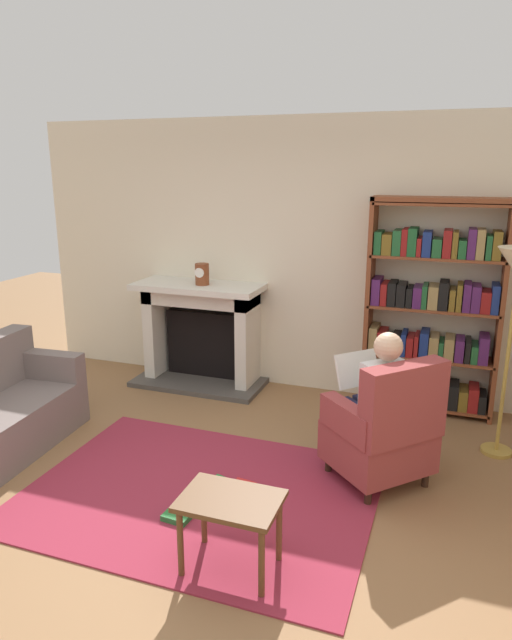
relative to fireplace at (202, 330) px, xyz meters
The scene contains 10 objects.
ground 2.53m from the fireplace, 68.77° to the right, with size 14.00×14.00×0.00m, color olive.
back_wall 1.21m from the fireplace, 15.76° to the left, with size 5.60×0.10×2.70m, color beige.
area_rug 2.26m from the fireplace, 65.92° to the right, with size 2.40×1.80×0.01m, color maroon.
fireplace is the anchor object (origin of this frame).
mantel_clock 0.62m from the fireplace, 58.82° to the right, with size 0.14×0.14×0.21m.
bookshelf 2.32m from the fireplace, ahead, with size 1.18×0.32×1.97m.
armchair_reading 2.52m from the fireplace, 34.37° to the right, with size 0.89×0.89×0.97m.
seated_reader 2.40m from the fireplace, 33.92° to the right, with size 0.59×0.58×1.14m.
side_table 2.98m from the fireplace, 62.13° to the right, with size 0.56×0.39×0.45m.
scattered_books 2.35m from the fireplace, 63.65° to the right, with size 0.45×0.64×0.04m.
Camera 1 is at (1.56, -2.87, 2.23)m, focal length 31.71 mm.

